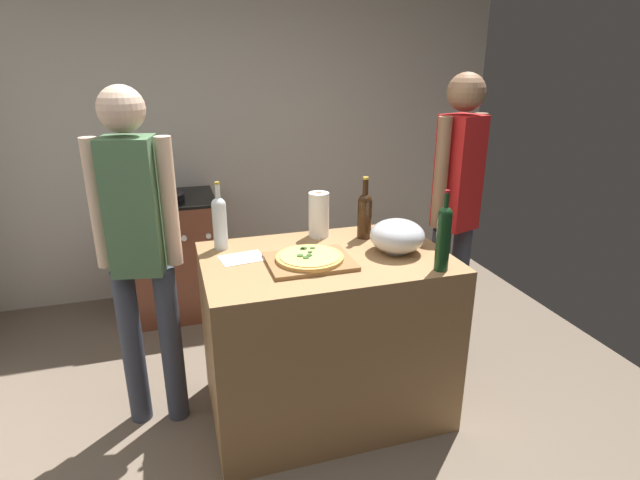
# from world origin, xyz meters

# --- Properties ---
(ground_plane) EXTENTS (4.36, 3.09, 0.02)m
(ground_plane) POSITION_xyz_m (0.00, 1.24, -0.01)
(ground_plane) COLOR #6B5B4C
(kitchen_wall_rear) EXTENTS (4.36, 0.10, 2.60)m
(kitchen_wall_rear) POSITION_xyz_m (0.00, 2.54, 1.30)
(kitchen_wall_rear) COLOR #BCB7AD
(kitchen_wall_rear) RESTS_ON ground_plane
(counter) EXTENTS (1.21, 0.78, 0.89)m
(counter) POSITION_xyz_m (0.20, 0.72, 0.45)
(counter) COLOR #9E7247
(counter) RESTS_ON ground_plane
(cutting_board) EXTENTS (0.40, 0.32, 0.02)m
(cutting_board) POSITION_xyz_m (0.10, 0.65, 0.90)
(cutting_board) COLOR olive
(cutting_board) RESTS_ON counter
(pizza) EXTENTS (0.32, 0.32, 0.03)m
(pizza) POSITION_xyz_m (0.10, 0.65, 0.93)
(pizza) COLOR tan
(pizza) RESTS_ON cutting_board
(mixing_bowl) EXTENTS (0.27, 0.27, 0.17)m
(mixing_bowl) POSITION_xyz_m (0.56, 0.67, 0.98)
(mixing_bowl) COLOR #B2B2B7
(mixing_bowl) RESTS_ON counter
(paper_towel_roll) EXTENTS (0.11, 0.11, 0.25)m
(paper_towel_roll) POSITION_xyz_m (0.25, 1.02, 1.02)
(paper_towel_roll) COLOR white
(paper_towel_roll) RESTS_ON counter
(wine_bottle_clear) EXTENTS (0.07, 0.07, 0.35)m
(wine_bottle_clear) POSITION_xyz_m (-0.28, 0.98, 1.04)
(wine_bottle_clear) COLOR silver
(wine_bottle_clear) RESTS_ON counter
(wine_bottle_green) EXTENTS (0.06, 0.06, 0.38)m
(wine_bottle_green) POSITION_xyz_m (0.66, 0.40, 1.06)
(wine_bottle_green) COLOR #143819
(wine_bottle_green) RESTS_ON counter
(wine_bottle_dark) EXTENTS (0.08, 0.08, 0.34)m
(wine_bottle_dark) POSITION_xyz_m (0.48, 0.92, 1.03)
(wine_bottle_dark) COLOR #331E0F
(wine_bottle_dark) RESTS_ON counter
(recipe_sheet) EXTENTS (0.23, 0.18, 0.00)m
(recipe_sheet) POSITION_xyz_m (-0.20, 0.81, 0.90)
(recipe_sheet) COLOR white
(recipe_sheet) RESTS_ON counter
(stove) EXTENTS (0.64, 0.59, 0.92)m
(stove) POSITION_xyz_m (-0.52, 2.14, 0.44)
(stove) COLOR brown
(stove) RESTS_ON ground_plane
(person_in_stripes) EXTENTS (0.39, 0.24, 1.71)m
(person_in_stripes) POSITION_xyz_m (-0.67, 0.90, 1.00)
(person_in_stripes) COLOR #383D4C
(person_in_stripes) RESTS_ON ground_plane
(person_in_red) EXTENTS (0.36, 0.25, 1.75)m
(person_in_red) POSITION_xyz_m (1.09, 1.01, 1.01)
(person_in_red) COLOR #383D4C
(person_in_red) RESTS_ON ground_plane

